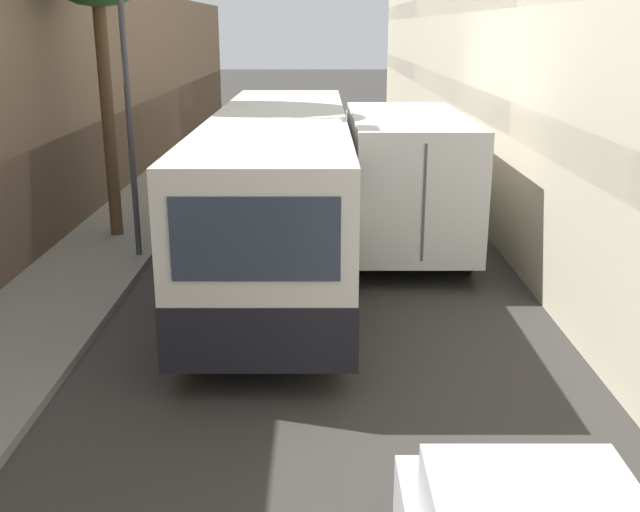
{
  "coord_description": "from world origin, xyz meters",
  "views": [
    {
      "loc": [
        0.11,
        0.32,
        4.68
      ],
      "look_at": [
        0.07,
        10.39,
        1.6
      ],
      "focal_mm": 42.0,
      "sensor_mm": 36.0,
      "label": 1
    }
  ],
  "objects": [
    {
      "name": "ground_plane",
      "position": [
        0.0,
        15.0,
        0.0
      ],
      "size": [
        150.0,
        150.0,
        0.0
      ],
      "primitive_type": "plane",
      "color": "#33302D"
    },
    {
      "name": "sidewalk_left",
      "position": [
        -4.55,
        15.0,
        0.07
      ],
      "size": [
        2.26,
        60.0,
        0.13
      ],
      "color": "gray",
      "rests_on": "ground_plane"
    },
    {
      "name": "bus",
      "position": [
        -0.67,
        14.84,
        1.63
      ],
      "size": [
        2.57,
        11.6,
        3.08
      ],
      "color": "silver",
      "rests_on": "ground_plane"
    },
    {
      "name": "box_truck",
      "position": [
        1.97,
        17.03,
        1.6
      ],
      "size": [
        2.37,
        7.67,
        2.94
      ],
      "color": "silver",
      "rests_on": "ground_plane"
    },
    {
      "name": "panel_van",
      "position": [
        -1.31,
        27.22,
        1.06
      ],
      "size": [
        1.93,
        4.37,
        1.89
      ],
      "color": "silver",
      "rests_on": "ground_plane"
    }
  ]
}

